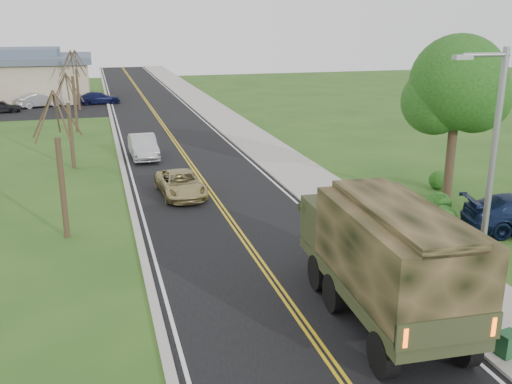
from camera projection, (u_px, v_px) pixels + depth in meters
name	position (u px, v px, depth m)	size (l,w,h in m)	color
ground	(312.00, 336.00, 16.31)	(160.00, 160.00, 0.00)	#264B19
road	(157.00, 117.00, 53.16)	(8.00, 120.00, 0.01)	black
curb_right	(201.00, 114.00, 54.22)	(0.30, 120.00, 0.12)	#9E998E
sidewalk_right	(219.00, 113.00, 54.67)	(3.20, 120.00, 0.10)	#9E998E
curb_left	(111.00, 118.00, 52.07)	(0.30, 120.00, 0.10)	#9E998E
street_light	(488.00, 179.00, 15.83)	(1.65, 0.22, 8.00)	gray
leafy_tree	(457.00, 90.00, 26.79)	(4.83, 4.50, 8.10)	#38281C
bare_tree_a	(61.00, 176.00, 22.95)	(1.93, 2.26, 6.08)	#38281C
bare_tree_b	(70.00, 128.00, 34.04)	(1.83, 2.14, 5.73)	#38281C
bare_tree_c	(74.00, 98.00, 45.01)	(2.04, 2.39, 6.42)	#38281C
bare_tree_d	(77.00, 84.00, 56.13)	(1.88, 2.20, 5.91)	#38281C
military_truck	(385.00, 253.00, 16.51)	(3.04, 7.80, 3.83)	black
suv_champagne	(181.00, 184.00, 29.14)	(2.06, 4.47, 1.24)	tan
sedan_silver	(143.00, 147.00, 37.05)	(1.60, 4.58, 1.51)	#B0B0B5
utility_box_far	(508.00, 344.00, 15.12)	(0.55, 0.45, 0.65)	#194826
lot_car_dark	(1.00, 107.00, 55.05)	(1.44, 3.58, 1.22)	black
lot_car_silver	(40.00, 100.00, 58.61)	(1.53, 4.39, 1.45)	#AAAAAF
lot_car_navy	(99.00, 98.00, 60.88)	(1.81, 4.46, 1.29)	#0F133A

